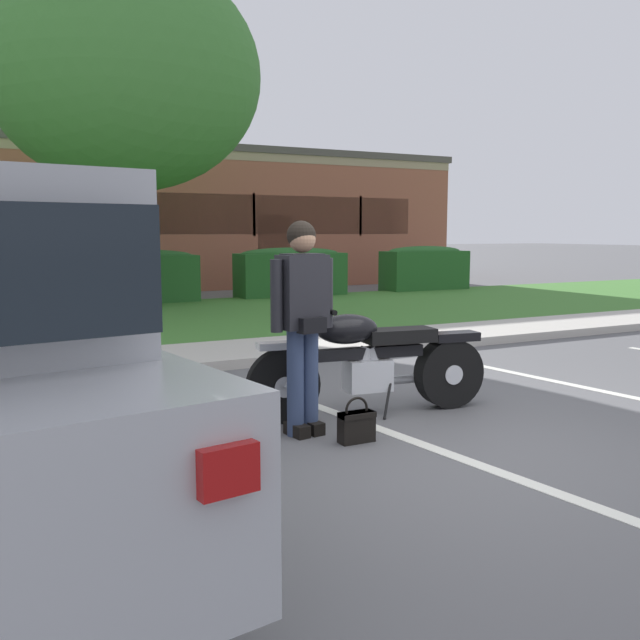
{
  "coord_description": "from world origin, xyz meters",
  "views": [
    {
      "loc": [
        -3.11,
        -4.09,
        1.62
      ],
      "look_at": [
        -0.4,
        1.21,
        0.85
      ],
      "focal_mm": 38.47,
      "sensor_mm": 36.0,
      "label": 1
    }
  ],
  "objects_px": {
    "motorcycle": "(378,360)",
    "rider_person": "(303,312)",
    "brick_building": "(100,219)",
    "handbag": "(357,424)",
    "hedge_center_left": "(125,276)",
    "hedge_center_right": "(291,271)",
    "hedge_right": "(425,268)",
    "shade_tree": "(125,76)"
  },
  "relations": [
    {
      "from": "hedge_center_right",
      "to": "hedge_right",
      "type": "xyz_separation_m",
      "value": [
        4.02,
        0.0,
        0.0
      ]
    },
    {
      "from": "handbag",
      "to": "shade_tree",
      "type": "bearing_deg",
      "value": 88.15
    },
    {
      "from": "hedge_right",
      "to": "brick_building",
      "type": "bearing_deg",
      "value": 135.95
    },
    {
      "from": "rider_person",
      "to": "brick_building",
      "type": "height_order",
      "value": "brick_building"
    },
    {
      "from": "shade_tree",
      "to": "brick_building",
      "type": "distance_m",
      "value": 8.93
    },
    {
      "from": "hedge_right",
      "to": "hedge_center_left",
      "type": "bearing_deg",
      "value": 180.0
    },
    {
      "from": "handbag",
      "to": "brick_building",
      "type": "bearing_deg",
      "value": 86.34
    },
    {
      "from": "motorcycle",
      "to": "hedge_center_right",
      "type": "bearing_deg",
      "value": 69.37
    },
    {
      "from": "motorcycle",
      "to": "hedge_center_left",
      "type": "xyz_separation_m",
      "value": [
        -0.15,
        10.27,
        0.16
      ]
    },
    {
      "from": "shade_tree",
      "to": "hedge_center_right",
      "type": "bearing_deg",
      "value": 18.81
    },
    {
      "from": "rider_person",
      "to": "hedge_center_left",
      "type": "distance_m",
      "value": 10.56
    },
    {
      "from": "handbag",
      "to": "hedge_center_right",
      "type": "xyz_separation_m",
      "value": [
        4.46,
        10.92,
        0.51
      ]
    },
    {
      "from": "brick_building",
      "to": "handbag",
      "type": "bearing_deg",
      "value": -93.66
    },
    {
      "from": "rider_person",
      "to": "shade_tree",
      "type": "bearing_deg",
      "value": 86.36
    },
    {
      "from": "hedge_center_right",
      "to": "handbag",
      "type": "bearing_deg",
      "value": -112.21
    },
    {
      "from": "rider_person",
      "to": "hedge_center_left",
      "type": "bearing_deg",
      "value": 86.13
    },
    {
      "from": "rider_person",
      "to": "brick_building",
      "type": "xyz_separation_m",
      "value": [
        1.42,
        17.62,
        1.02
      ]
    },
    {
      "from": "handbag",
      "to": "hedge_center_right",
      "type": "distance_m",
      "value": 11.8
    },
    {
      "from": "handbag",
      "to": "motorcycle",
      "type": "bearing_deg",
      "value": 47.54
    },
    {
      "from": "handbag",
      "to": "hedge_center_right",
      "type": "relative_size",
      "value": 0.13
    },
    {
      "from": "hedge_center_right",
      "to": "hedge_right",
      "type": "bearing_deg",
      "value": 0.0
    },
    {
      "from": "rider_person",
      "to": "hedge_right",
      "type": "bearing_deg",
      "value": 50.27
    },
    {
      "from": "shade_tree",
      "to": "hedge_right",
      "type": "xyz_separation_m",
      "value": [
        8.17,
        1.41,
        -3.96
      ]
    },
    {
      "from": "rider_person",
      "to": "motorcycle",
      "type": "bearing_deg",
      "value": 16.76
    },
    {
      "from": "shade_tree",
      "to": "hedge_center_left",
      "type": "distance_m",
      "value": 4.21
    },
    {
      "from": "hedge_center_right",
      "to": "hedge_center_left",
      "type": "bearing_deg",
      "value": 180.0
    },
    {
      "from": "hedge_center_left",
      "to": "brick_building",
      "type": "relative_size",
      "value": 0.15
    },
    {
      "from": "hedge_center_right",
      "to": "brick_building",
      "type": "xyz_separation_m",
      "value": [
        -3.31,
        7.09,
        1.36
      ]
    },
    {
      "from": "shade_tree",
      "to": "hedge_right",
      "type": "relative_size",
      "value": 2.86
    },
    {
      "from": "shade_tree",
      "to": "hedge_center_right",
      "type": "height_order",
      "value": "shade_tree"
    },
    {
      "from": "hedge_center_right",
      "to": "shade_tree",
      "type": "bearing_deg",
      "value": -161.19
    },
    {
      "from": "rider_person",
      "to": "hedge_right",
      "type": "relative_size",
      "value": 0.71
    },
    {
      "from": "motorcycle",
      "to": "brick_building",
      "type": "distance_m",
      "value": 17.43
    },
    {
      "from": "rider_person",
      "to": "hedge_right",
      "type": "height_order",
      "value": "rider_person"
    },
    {
      "from": "motorcycle",
      "to": "shade_tree",
      "type": "distance_m",
      "value": 9.77
    },
    {
      "from": "motorcycle",
      "to": "rider_person",
      "type": "bearing_deg",
      "value": -163.24
    },
    {
      "from": "rider_person",
      "to": "handbag",
      "type": "distance_m",
      "value": 0.97
    },
    {
      "from": "motorcycle",
      "to": "shade_tree",
      "type": "bearing_deg",
      "value": 91.85
    },
    {
      "from": "hedge_center_left",
      "to": "hedge_center_right",
      "type": "height_order",
      "value": "same"
    },
    {
      "from": "motorcycle",
      "to": "handbag",
      "type": "relative_size",
      "value": 6.22
    },
    {
      "from": "motorcycle",
      "to": "rider_person",
      "type": "distance_m",
      "value": 1.03
    },
    {
      "from": "handbag",
      "to": "hedge_center_left",
      "type": "bearing_deg",
      "value": 87.7
    }
  ]
}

